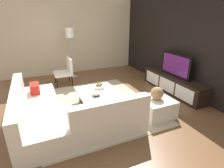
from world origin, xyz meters
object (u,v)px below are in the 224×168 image
(television, at_px, (176,65))
(ottoman, at_px, (156,107))
(book_stack, at_px, (96,94))
(accent_chair_near, at_px, (66,70))
(floor_lamp, at_px, (70,36))
(decorative_ball, at_px, (157,93))
(sectional_couch, at_px, (61,115))
(coffee_table, at_px, (98,98))
(media_console, at_px, (173,84))
(fruit_bowl, at_px, (99,86))

(television, bearing_deg, ottoman, -55.41)
(television, xyz_separation_m, book_stack, (0.12, -2.42, -0.40))
(accent_chair_near, height_order, floor_lamp, floor_lamp)
(decorative_ball, bearing_deg, sectional_couch, -100.27)
(decorative_ball, relative_size, book_stack, 1.55)
(accent_chair_near, bearing_deg, television, 58.30)
(coffee_table, bearing_deg, media_console, 87.51)
(fruit_bowl, bearing_deg, book_stack, -29.39)
(ottoman, bearing_deg, television, 124.59)
(book_stack, bearing_deg, television, 92.73)
(coffee_table, height_order, floor_lamp, floor_lamp)
(floor_lamp, bearing_deg, sectional_couch, -16.47)
(television, bearing_deg, decorative_ball, -55.41)
(accent_chair_near, height_order, book_stack, accent_chair_near)
(sectional_couch, distance_m, book_stack, 0.96)
(book_stack, bearing_deg, decorative_ball, 56.73)
(media_console, xyz_separation_m, floor_lamp, (-2.56, -2.38, 1.20))
(accent_chair_near, bearing_deg, coffee_table, 16.77)
(ottoman, xyz_separation_m, decorative_ball, (-0.00, 0.00, 0.34))
(ottoman, relative_size, book_stack, 3.81)
(media_console, xyz_separation_m, sectional_couch, (0.51, -3.29, 0.03))
(decorative_ball, bearing_deg, ottoman, 0.00)
(floor_lamp, xyz_separation_m, decorative_ball, (3.43, 1.12, -0.91))
(ottoman, distance_m, book_stack, 1.40)
(accent_chair_near, bearing_deg, fruit_bowl, 21.57)
(media_console, height_order, accent_chair_near, accent_chair_near)
(ottoman, distance_m, decorative_ball, 0.34)
(ottoman, height_order, book_stack, book_stack)
(fruit_bowl, bearing_deg, decorative_ball, 38.92)
(coffee_table, distance_m, ottoman, 1.42)
(decorative_ball, bearing_deg, accent_chair_near, -152.06)
(sectional_couch, xyz_separation_m, fruit_bowl, (-0.79, 1.09, 0.15))
(floor_lamp, distance_m, ottoman, 3.82)
(media_console, bearing_deg, sectional_couch, -81.26)
(media_console, bearing_deg, fruit_bowl, -97.28)
(media_console, bearing_deg, floor_lamp, -137.13)
(television, height_order, ottoman, television)
(media_console, bearing_deg, accent_chair_near, -124.82)
(floor_lamp, distance_m, fruit_bowl, 2.50)
(sectional_couch, bearing_deg, accent_chair_near, 167.10)
(media_console, height_order, coffee_table, media_console)
(television, distance_m, book_stack, 2.45)
(coffee_table, height_order, decorative_ball, decorative_ball)
(television, height_order, floor_lamp, floor_lamp)
(fruit_bowl, bearing_deg, coffee_table, -29.81)
(floor_lamp, distance_m, decorative_ball, 3.72)
(sectional_couch, height_order, accent_chair_near, accent_chair_near)
(television, relative_size, accent_chair_near, 1.25)
(floor_lamp, height_order, ottoman, floor_lamp)
(coffee_table, relative_size, accent_chair_near, 1.20)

